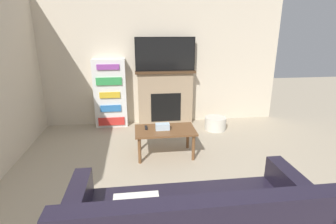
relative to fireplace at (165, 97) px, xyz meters
name	(u,v)px	position (x,y,z in m)	size (l,w,h in m)	color
wall_back	(152,60)	(-0.27, 0.14, 0.77)	(5.47, 0.06, 2.70)	beige
fireplace	(165,97)	(0.00, 0.00, 0.00)	(1.25, 0.28, 1.14)	tan
tv	(165,54)	(0.00, -0.02, 0.91)	(1.22, 0.03, 0.68)	black
coffee_table	(165,133)	(-0.18, -1.53, -0.19)	(0.95, 0.57, 0.45)	brown
tissue_box	(162,127)	(-0.23, -1.54, -0.08)	(0.22, 0.12, 0.10)	silver
remote_control	(146,128)	(-0.48, -1.45, -0.12)	(0.04, 0.15, 0.02)	black
bookshelf	(110,94)	(-1.14, -0.02, 0.12)	(0.65, 0.29, 1.40)	white
storage_basket	(215,123)	(0.97, -0.52, -0.45)	(0.44, 0.44, 0.26)	silver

